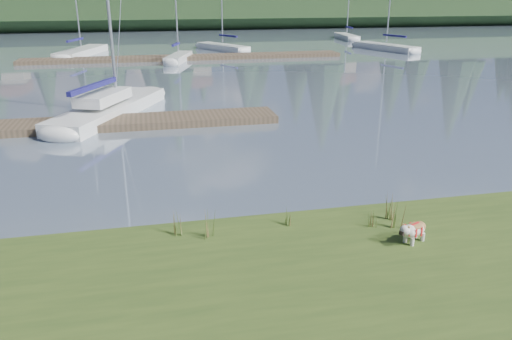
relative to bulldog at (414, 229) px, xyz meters
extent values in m
plane|color=slate|center=(-3.86, 33.50, -0.64)|extent=(200.00, 200.00, 0.00)
cube|color=black|center=(-3.86, 76.50, 1.86)|extent=(200.00, 20.00, 5.00)
cylinder|color=silver|center=(-0.10, -0.14, -0.20)|extent=(0.08, 0.08, 0.18)
cylinder|color=silver|center=(-0.18, 0.02, -0.20)|extent=(0.08, 0.08, 0.18)
cylinder|color=silver|center=(0.22, 0.00, -0.20)|extent=(0.08, 0.08, 0.18)
cylinder|color=silver|center=(0.15, 0.16, -0.20)|extent=(0.08, 0.08, 0.18)
ellipsoid|color=silver|center=(0.03, 0.01, -0.02)|extent=(0.65, 0.51, 0.27)
ellipsoid|color=#9D6D3B|center=(0.03, 0.01, 0.07)|extent=(0.48, 0.42, 0.10)
ellipsoid|color=silver|center=(-0.29, -0.13, 0.07)|extent=(0.27, 0.28, 0.20)
cube|color=black|center=(-0.37, -0.17, 0.04)|extent=(0.10, 0.12, 0.08)
cube|color=silver|center=(-6.90, 14.40, -0.42)|extent=(5.05, 8.06, 0.70)
ellipsoid|color=silver|center=(-5.20, 18.05, -0.42)|extent=(2.52, 2.73, 0.70)
cube|color=navy|center=(-7.40, 13.33, 0.91)|extent=(1.73, 3.40, 0.20)
cube|color=silver|center=(-7.09, 13.99, 0.31)|extent=(2.40, 3.19, 0.45)
cube|color=#4C3D2C|center=(-7.86, 12.50, -0.49)|extent=(16.00, 2.00, 0.30)
cube|color=#4C3D2C|center=(-1.86, 33.50, -0.49)|extent=(26.00, 2.20, 0.30)
cube|color=silver|center=(-10.54, 38.20, -0.42)|extent=(4.01, 8.07, 0.70)
ellipsoid|color=silver|center=(-9.40, 41.97, -0.42)|extent=(2.27, 2.56, 0.70)
cube|color=navy|center=(-10.85, 37.17, 0.76)|extent=(1.10, 3.06, 0.20)
cube|color=silver|center=(-2.58, 32.23, -0.42)|extent=(2.65, 5.28, 0.70)
ellipsoid|color=silver|center=(-1.82, 34.70, -0.42)|extent=(1.49, 1.68, 0.70)
cube|color=navy|center=(-2.79, 31.56, 0.76)|extent=(0.80, 2.02, 0.20)
cube|color=silver|center=(2.04, 39.17, -0.42)|extent=(4.36, 6.33, 0.70)
ellipsoid|color=silver|center=(0.50, 41.98, -0.42)|extent=(2.07, 2.21, 0.70)
cube|color=navy|center=(2.46, 38.40, 0.76)|extent=(1.40, 2.33, 0.20)
cube|color=silver|center=(17.13, 36.03, -0.42)|extent=(3.81, 7.17, 0.70)
ellipsoid|color=silver|center=(15.98, 39.35, -0.42)|extent=(2.08, 2.31, 0.70)
cube|color=navy|center=(17.44, 35.12, 0.76)|extent=(1.10, 2.71, 0.20)
cube|color=silver|center=(17.80, 47.42, -0.42)|extent=(2.01, 6.19, 0.70)
ellipsoid|color=silver|center=(18.12, 50.44, -0.42)|extent=(1.49, 1.79, 0.70)
cube|color=navy|center=(17.71, 46.59, 0.76)|extent=(0.45, 2.42, 0.20)
cone|color=#475B23|center=(-4.18, 1.14, 0.01)|extent=(0.03, 0.03, 0.60)
cone|color=brown|center=(-4.07, 1.07, -0.05)|extent=(0.03, 0.03, 0.48)
cone|color=#475B23|center=(-4.12, 1.17, 0.04)|extent=(0.03, 0.03, 0.66)
cone|color=brown|center=(-4.04, 1.11, -0.08)|extent=(0.03, 0.03, 0.42)
cone|color=#475B23|center=(-4.16, 1.06, -0.02)|extent=(0.03, 0.03, 0.54)
cone|color=#475B23|center=(-2.46, 1.34, -0.10)|extent=(0.03, 0.03, 0.38)
cone|color=brown|center=(-2.35, 1.27, -0.14)|extent=(0.03, 0.03, 0.31)
cone|color=#475B23|center=(-2.40, 1.37, -0.08)|extent=(0.03, 0.03, 0.42)
cone|color=brown|center=(-2.32, 1.31, -0.16)|extent=(0.03, 0.03, 0.27)
cone|color=#475B23|center=(-2.44, 1.26, -0.12)|extent=(0.03, 0.03, 0.34)
cone|color=#475B23|center=(-0.07, 0.68, 0.03)|extent=(0.03, 0.03, 0.65)
cone|color=brown|center=(0.04, 0.61, -0.03)|extent=(0.03, 0.03, 0.52)
cone|color=#475B23|center=(-0.01, 0.71, 0.06)|extent=(0.03, 0.03, 0.71)
cone|color=brown|center=(0.07, 0.65, -0.06)|extent=(0.03, 0.03, 0.45)
cone|color=#475B23|center=(-0.05, 0.60, 0.00)|extent=(0.03, 0.03, 0.58)
cone|color=#475B23|center=(-4.88, 1.40, 0.00)|extent=(0.03, 0.03, 0.58)
cone|color=brown|center=(-4.77, 1.33, -0.06)|extent=(0.03, 0.03, 0.47)
cone|color=#475B23|center=(-4.82, 1.43, 0.03)|extent=(0.03, 0.03, 0.64)
cone|color=brown|center=(-4.74, 1.37, -0.09)|extent=(0.03, 0.03, 0.41)
cone|color=#475B23|center=(-4.86, 1.32, -0.03)|extent=(0.03, 0.03, 0.52)
cone|color=#475B23|center=(-0.61, 0.89, -0.08)|extent=(0.03, 0.03, 0.42)
cone|color=brown|center=(-0.50, 0.82, -0.12)|extent=(0.03, 0.03, 0.34)
cone|color=#475B23|center=(-0.55, 0.92, -0.06)|extent=(0.03, 0.03, 0.47)
cone|color=brown|center=(-0.47, 0.86, -0.14)|extent=(0.03, 0.03, 0.30)
cone|color=#475B23|center=(-0.59, 0.81, -0.10)|extent=(0.03, 0.03, 0.38)
cone|color=#475B23|center=(-0.05, 1.17, 0.02)|extent=(0.03, 0.03, 0.63)
cone|color=brown|center=(0.06, 1.10, -0.04)|extent=(0.03, 0.03, 0.50)
cone|color=#475B23|center=(0.01, 1.20, 0.05)|extent=(0.03, 0.03, 0.69)
cone|color=brown|center=(0.09, 1.14, -0.07)|extent=(0.03, 0.03, 0.44)
cone|color=#475B23|center=(-0.03, 1.09, -0.01)|extent=(0.03, 0.03, 0.57)
cube|color=#33281C|center=(-3.86, 1.90, -0.57)|extent=(60.00, 0.50, 0.14)
camera|label=1|loc=(-5.22, -8.40, 4.66)|focal=35.00mm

